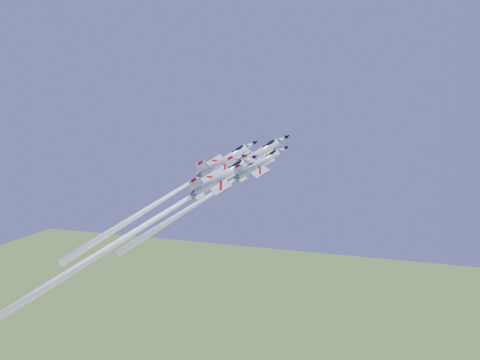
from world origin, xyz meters
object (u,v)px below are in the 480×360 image
(jet_slot, at_px, (124,239))
(jet_lead, at_px, (171,209))
(jet_right, at_px, (210,195))
(jet_left, at_px, (168,196))

(jet_slot, bearing_deg, jet_lead, 99.37)
(jet_lead, height_order, jet_right, jet_lead)
(jet_lead, xyz_separation_m, jet_right, (9.95, -0.29, 3.86))
(jet_right, relative_size, jet_slot, 0.59)
(jet_left, distance_m, jet_slot, 14.97)
(jet_lead, distance_m, jet_right, 10.68)
(jet_left, height_order, jet_right, jet_left)
(jet_lead, relative_size, jet_slot, 0.93)
(jet_left, bearing_deg, jet_right, 33.71)
(jet_right, xyz_separation_m, jet_slot, (-17.04, -8.90, -9.25))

